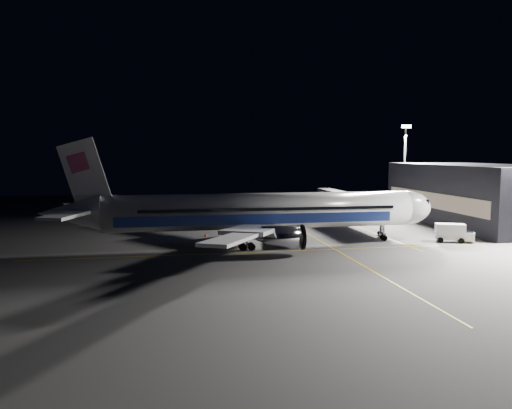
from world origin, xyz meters
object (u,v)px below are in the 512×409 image
object	(u,v)px
baggage_tug	(241,230)
safety_cone_b	(223,234)
floodlight_mast_north	(405,161)
service_truck	(454,232)
jet_bridge	(352,202)
safety_cone_a	(263,238)
safety_cone_c	(206,234)
airliner	(255,212)

from	to	relation	value
baggage_tug	safety_cone_b	bearing A→B (deg)	164.85
floodlight_mast_north	service_truck	size ratio (longest dim) A/B	3.34
jet_bridge	safety_cone_b	xyz separation A→B (m)	(-27.05, -8.92, -4.26)
floodlight_mast_north	service_truck	bearing A→B (deg)	-104.50
service_truck	safety_cone_b	bearing A→B (deg)	-176.77
floodlight_mast_north	service_truck	distance (m)	38.33
safety_cone_a	safety_cone_b	bearing A→B (deg)	140.15
baggage_tug	safety_cone_c	distance (m)	6.19
airliner	baggage_tug	bearing A→B (deg)	94.62
safety_cone_b	service_truck	bearing A→B (deg)	-19.60
safety_cone_b	safety_cone_c	xyz separation A→B (m)	(-2.95, 0.12, 0.02)
safety_cone_a	safety_cone_c	distance (m)	10.52
safety_cone_b	safety_cone_a	bearing A→B (deg)	-39.85
airliner	floodlight_mast_north	world-z (taller)	floodlight_mast_north
airliner	safety_cone_c	size ratio (longest dim) A/B	89.80
jet_bridge	safety_cone_a	xyz separation A→B (m)	(-20.89, -14.06, -4.31)
airliner	service_truck	bearing A→B (deg)	-6.48
jet_bridge	safety_cone_b	bearing A→B (deg)	-161.75
service_truck	safety_cone_c	size ratio (longest dim) A/B	9.06
jet_bridge	baggage_tug	distance (m)	25.64
jet_bridge	service_truck	size ratio (longest dim) A/B	5.55
floodlight_mast_north	safety_cone_c	bearing A→B (deg)	-154.66
airliner	safety_cone_c	xyz separation A→B (m)	(-6.92, 9.25, -4.82)
safety_cone_b	airliner	bearing A→B (deg)	-66.52
baggage_tug	safety_cone_a	size ratio (longest dim) A/B	5.56
jet_bridge	floodlight_mast_north	bearing A→B (deg)	37.74
floodlight_mast_north	safety_cone_a	xyz separation A→B (m)	(-38.89, -27.99, -12.10)
safety_cone_b	safety_cone_c	world-z (taller)	safety_cone_c
floodlight_mast_north	safety_cone_b	bearing A→B (deg)	-153.11
airliner	floodlight_mast_north	bearing A→B (deg)	37.91
airliner	baggage_tug	size ratio (longest dim) A/B	20.35
airliner	safety_cone_c	world-z (taller)	airliner
jet_bridge	service_truck	bearing A→B (deg)	-67.93
floodlight_mast_north	airliner	bearing A→B (deg)	-142.09
service_truck	safety_cone_b	distance (m)	38.06
airliner	baggage_tug	world-z (taller)	airliner
jet_bridge	safety_cone_b	distance (m)	28.80
floodlight_mast_north	safety_cone_c	xyz separation A→B (m)	(-48.00, -22.73, -12.03)
safety_cone_a	jet_bridge	bearing A→B (deg)	33.94
airliner	safety_cone_b	bearing A→B (deg)	113.48
airliner	jet_bridge	bearing A→B (deg)	38.04
service_truck	baggage_tug	size ratio (longest dim) A/B	2.05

